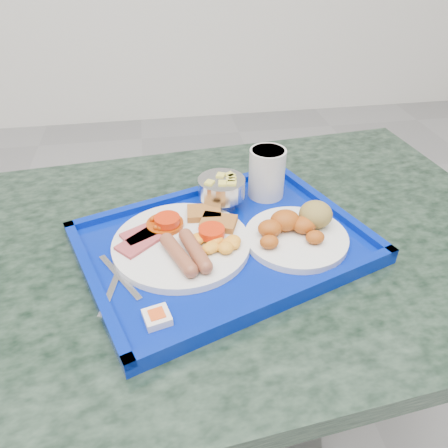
% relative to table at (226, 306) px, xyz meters
% --- Properties ---
extents(table, '(1.24, 0.89, 0.73)m').
position_rel_table_xyz_m(table, '(0.00, 0.00, 0.00)').
color(table, gray).
rests_on(table, floor).
extents(tray, '(0.60, 0.51, 0.03)m').
position_rel_table_xyz_m(tray, '(-0.01, -0.03, 0.20)').
color(tray, '#031C98').
rests_on(tray, table).
extents(main_plate, '(0.25, 0.25, 0.04)m').
position_rel_table_xyz_m(main_plate, '(-0.08, -0.03, 0.22)').
color(main_plate, white).
rests_on(main_plate, tray).
extents(bread_plate, '(0.19, 0.19, 0.06)m').
position_rel_table_xyz_m(bread_plate, '(0.13, -0.04, 0.22)').
color(bread_plate, white).
rests_on(bread_plate, tray).
extents(fruit_bowl, '(0.10, 0.10, 0.07)m').
position_rel_table_xyz_m(fruit_bowl, '(0.01, 0.09, 0.25)').
color(fruit_bowl, silver).
rests_on(fruit_bowl, tray).
extents(juice_cup, '(0.08, 0.08, 0.11)m').
position_rel_table_xyz_m(juice_cup, '(0.11, 0.12, 0.26)').
color(juice_cup, silver).
rests_on(juice_cup, tray).
extents(spoon, '(0.10, 0.17, 0.01)m').
position_rel_table_xyz_m(spoon, '(-0.17, -0.04, 0.21)').
color(spoon, silver).
rests_on(spoon, tray).
extents(knife, '(0.05, 0.15, 0.00)m').
position_rel_table_xyz_m(knife, '(-0.20, -0.11, 0.21)').
color(knife, silver).
rests_on(knife, tray).
extents(jam_packet, '(0.05, 0.05, 0.02)m').
position_rel_table_xyz_m(jam_packet, '(-0.14, -0.20, 0.21)').
color(jam_packet, white).
rests_on(jam_packet, tray).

